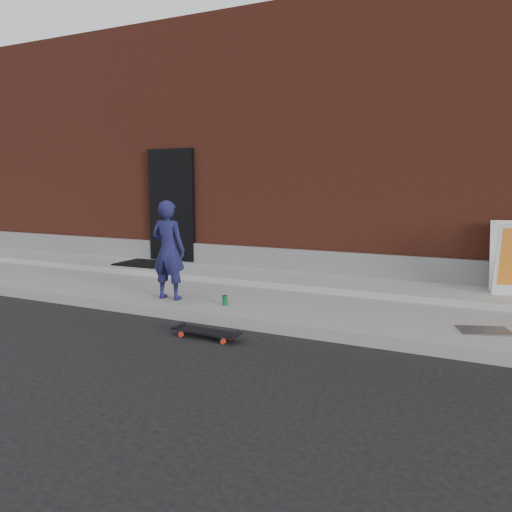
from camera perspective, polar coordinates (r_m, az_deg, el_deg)
The scene contains 9 objects.
ground at distance 6.64m, azimuth -5.55°, elevation -7.83°, with size 80.00×80.00×0.00m, color black.
sidewalk at distance 7.90m, azimuth 0.08°, elevation -4.60°, with size 20.00×3.00×0.15m, color gray.
apron at distance 8.68m, azimuth 2.64°, elevation -2.59°, with size 20.00×1.20×0.10m, color #979791.
building at distance 12.90m, azimuth 10.84°, elevation 11.10°, with size 20.00×8.10×5.00m.
child at distance 7.38m, azimuth -9.99°, elevation 0.67°, with size 0.53×0.35×1.45m, color #181843.
skateboard at distance 6.07m, azimuth -5.76°, elevation -8.63°, with size 0.86×0.24×0.10m.
soda_can at distance 7.02m, azimuth -3.58°, elevation -5.07°, with size 0.08×0.08×0.14m, color #1A8345.
doormat at distance 10.14m, azimuth -12.60°, elevation -0.83°, with size 1.00×0.81×0.03m, color black.
utility_plate at distance 6.39m, azimuth 24.67°, elevation -7.76°, with size 0.56×0.36×0.02m, color #525357.
Camera 1 is at (3.31, -5.45, 1.85)m, focal length 35.00 mm.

